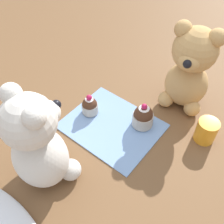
{
  "coord_description": "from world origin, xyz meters",
  "views": [
    {
      "loc": [
        -0.28,
        0.35,
        0.54
      ],
      "look_at": [
        0.0,
        0.0,
        0.06
      ],
      "focal_mm": 42.0,
      "sensor_mm": 36.0,
      "label": 1
    }
  ],
  "objects": [
    {
      "name": "teddy_bear_tan",
      "position": [
        -0.1,
        -0.2,
        0.12
      ],
      "size": [
        0.13,
        0.13,
        0.24
      ],
      "rotation": [
        0.0,
        0.0,
        3.32
      ],
      "color": "tan",
      "rests_on": "ground_plane"
    },
    {
      "name": "cupcake_near_tan_bear",
      "position": [
        -0.06,
        -0.05,
        0.03
      ],
      "size": [
        0.05,
        0.05,
        0.07
      ],
      "color": "#B2ADA3",
      "rests_on": "knitted_placemat"
    },
    {
      "name": "ground_plane",
      "position": [
        0.0,
        0.0,
        0.0
      ],
      "size": [
        4.0,
        4.0,
        0.0
      ],
      "primitive_type": "plane",
      "color": "brown"
    },
    {
      "name": "knitted_placemat",
      "position": [
        0.0,
        0.0,
        0.0
      ],
      "size": [
        0.24,
        0.2,
        0.01
      ],
      "primitive_type": "cube",
      "color": "#7A9ED1",
      "rests_on": "ground_plane"
    },
    {
      "name": "teddy_bear_cream",
      "position": [
        0.03,
        0.2,
        0.11
      ],
      "size": [
        0.14,
        0.13,
        0.25
      ],
      "rotation": [
        0.0,
        0.0,
        -0.14
      ],
      "color": "silver",
      "rests_on": "ground_plane"
    },
    {
      "name": "cupcake_near_cream_bear",
      "position": [
        0.08,
        0.0,
        0.03
      ],
      "size": [
        0.04,
        0.04,
        0.06
      ],
      "color": "#B2ADA3",
      "rests_on": "knitted_placemat"
    },
    {
      "name": "juice_glass",
      "position": [
        -0.21,
        -0.11,
        0.03
      ],
      "size": [
        0.05,
        0.05,
        0.06
      ],
      "primitive_type": "cylinder",
      "color": "orange",
      "rests_on": "ground_plane"
    }
  ]
}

